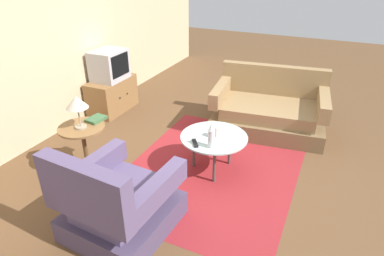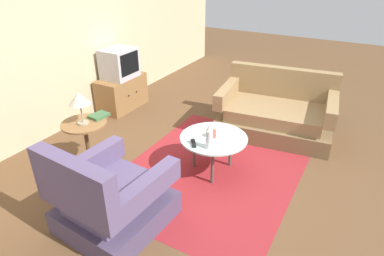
# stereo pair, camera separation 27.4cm
# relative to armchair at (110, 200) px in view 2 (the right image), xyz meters

# --- Properties ---
(ground_plane) EXTENTS (16.00, 16.00, 0.00)m
(ground_plane) POSITION_rel_armchair_xyz_m (1.28, -0.36, -0.31)
(ground_plane) COLOR brown
(back_wall) EXTENTS (9.00, 0.12, 2.70)m
(back_wall) POSITION_rel_armchair_xyz_m (1.28, 2.06, 1.04)
(back_wall) COLOR #CCB78E
(back_wall) RESTS_ON ground
(area_rug) EXTENTS (2.52, 1.96, 0.00)m
(area_rug) POSITION_rel_armchair_xyz_m (1.30, -0.43, -0.31)
(area_rug) COLOR maroon
(area_rug) RESTS_ON ground
(armchair) EXTENTS (0.99, 0.93, 0.94)m
(armchair) POSITION_rel_armchair_xyz_m (0.00, 0.00, 0.00)
(armchair) COLOR #4B3E5C
(armchair) RESTS_ON ground
(couch) EXTENTS (1.17, 1.69, 0.87)m
(couch) POSITION_rel_armchair_xyz_m (2.66, -0.78, -0.03)
(couch) COLOR brown
(couch) RESTS_ON ground
(coffee_table) EXTENTS (0.79, 0.79, 0.46)m
(coffee_table) POSITION_rel_armchair_xyz_m (1.30, -0.43, 0.11)
(coffee_table) COLOR #B2C6C1
(coffee_table) RESTS_ON ground
(side_table) EXTENTS (0.52, 0.52, 0.61)m
(side_table) POSITION_rel_armchair_xyz_m (0.64, 0.93, 0.13)
(side_table) COLOR olive
(side_table) RESTS_ON ground
(tv_stand) EXTENTS (0.84, 0.48, 0.54)m
(tv_stand) POSITION_rel_armchair_xyz_m (2.23, 1.74, -0.04)
(tv_stand) COLOR olive
(tv_stand) RESTS_ON ground
(television) EXTENTS (0.53, 0.44, 0.47)m
(television) POSITION_rel_armchair_xyz_m (2.23, 1.72, 0.47)
(television) COLOR #B7B7BC
(television) RESTS_ON tv_stand
(table_lamp) EXTENTS (0.24, 0.24, 0.38)m
(table_lamp) POSITION_rel_armchair_xyz_m (0.62, 0.91, 0.60)
(table_lamp) COLOR #9E937A
(table_lamp) RESTS_ON side_table
(vase) EXTENTS (0.08, 0.08, 0.30)m
(vase) POSITION_rel_armchair_xyz_m (1.07, -0.49, 0.30)
(vase) COLOR white
(vase) RESTS_ON coffee_table
(mug) EXTENTS (0.13, 0.08, 0.09)m
(mug) POSITION_rel_armchair_xyz_m (1.30, -0.41, 0.20)
(mug) COLOR #B74C3D
(mug) RESTS_ON coffee_table
(tv_remote_dark) EXTENTS (0.17, 0.13, 0.02)m
(tv_remote_dark) POSITION_rel_armchair_xyz_m (1.05, -0.30, 0.16)
(tv_remote_dark) COLOR black
(tv_remote_dark) RESTS_ON coffee_table
(book) EXTENTS (0.23, 0.18, 0.04)m
(book) POSITION_rel_armchair_xyz_m (0.84, 0.88, 0.32)
(book) COLOR #3D663D
(book) RESTS_ON side_table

